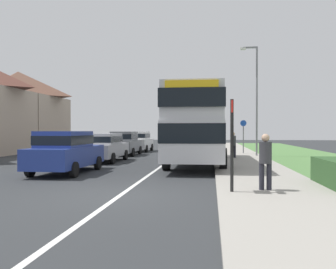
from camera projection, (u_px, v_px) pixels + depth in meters
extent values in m
plane|color=#2D3033|center=(120.00, 196.00, 9.65)|extent=(120.00, 120.00, 0.00)
cube|color=silver|center=(161.00, 166.00, 17.59)|extent=(0.14, 60.00, 0.01)
cube|color=#9E998E|center=(253.00, 171.00, 15.10)|extent=(3.20, 68.00, 0.12)
cube|color=#BCBCC1|center=(197.00, 139.00, 18.77)|extent=(2.50, 11.04, 1.65)
cube|color=#BCBCC1|center=(197.00, 108.00, 18.75)|extent=(2.45, 10.81, 1.55)
cube|color=black|center=(197.00, 133.00, 18.76)|extent=(2.52, 11.09, 0.76)
cube|color=black|center=(197.00, 107.00, 18.75)|extent=(2.52, 11.09, 0.72)
cube|color=gold|center=(192.00, 86.00, 13.32)|extent=(2.00, 0.08, 0.44)
cylinder|color=black|center=(179.00, 151.00, 22.32)|extent=(0.30, 1.00, 1.00)
cylinder|color=black|center=(220.00, 151.00, 22.02)|extent=(0.30, 1.00, 1.00)
cylinder|color=black|center=(166.00, 159.00, 15.91)|extent=(0.30, 1.00, 1.00)
cylinder|color=black|center=(223.00, 160.00, 15.61)|extent=(0.30, 1.00, 1.00)
cube|color=navy|center=(67.00, 156.00, 14.90)|extent=(1.77, 4.58, 0.79)
cube|color=navy|center=(65.00, 139.00, 14.66)|extent=(1.56, 2.52, 0.65)
cube|color=black|center=(65.00, 140.00, 14.66)|extent=(1.59, 2.54, 0.36)
cylinder|color=black|center=(61.00, 162.00, 16.41)|extent=(0.20, 0.60, 0.60)
cylinder|color=black|center=(98.00, 163.00, 16.21)|extent=(0.20, 0.60, 0.60)
cylinder|color=black|center=(30.00, 169.00, 13.60)|extent=(0.20, 0.60, 0.60)
cylinder|color=black|center=(74.00, 170.00, 13.39)|extent=(0.20, 0.60, 0.60)
cube|color=#B7B7BC|center=(105.00, 150.00, 20.34)|extent=(1.72, 4.59, 0.72)
cube|color=#B7B7BC|center=(104.00, 139.00, 20.10)|extent=(1.52, 2.53, 0.59)
cube|color=black|center=(104.00, 139.00, 20.10)|extent=(1.55, 2.55, 0.33)
cylinder|color=black|center=(98.00, 155.00, 21.85)|extent=(0.20, 0.60, 0.60)
cylinder|color=black|center=(125.00, 155.00, 21.65)|extent=(0.20, 0.60, 0.60)
cylinder|color=black|center=(81.00, 158.00, 19.03)|extent=(0.20, 0.60, 0.60)
cylinder|color=black|center=(112.00, 158.00, 18.83)|extent=(0.20, 0.60, 0.60)
cube|color=slate|center=(125.00, 146.00, 25.60)|extent=(1.70, 4.02, 0.77)
cube|color=slate|center=(124.00, 136.00, 25.39)|extent=(1.50, 2.21, 0.63)
cube|color=black|center=(124.00, 136.00, 25.39)|extent=(1.53, 2.23, 0.35)
cylinder|color=black|center=(118.00, 150.00, 26.94)|extent=(0.20, 0.60, 0.60)
cylinder|color=black|center=(140.00, 150.00, 26.74)|extent=(0.20, 0.60, 0.60)
cylinder|color=black|center=(109.00, 152.00, 24.47)|extent=(0.20, 0.60, 0.60)
cylinder|color=black|center=(133.00, 152.00, 24.27)|extent=(0.20, 0.60, 0.60)
cube|color=silver|center=(139.00, 143.00, 30.30)|extent=(1.71, 4.23, 0.76)
cube|color=silver|center=(139.00, 135.00, 30.08)|extent=(1.50, 2.33, 0.62)
cube|color=black|center=(139.00, 136.00, 30.08)|extent=(1.54, 2.35, 0.35)
cylinder|color=black|center=(133.00, 147.00, 31.70)|extent=(0.20, 0.60, 0.60)
cylinder|color=black|center=(152.00, 147.00, 31.50)|extent=(0.20, 0.60, 0.60)
cylinder|color=black|center=(126.00, 149.00, 29.10)|extent=(0.20, 0.60, 0.60)
cylinder|color=black|center=(146.00, 149.00, 28.90)|extent=(0.20, 0.60, 0.60)
cylinder|color=#23232D|center=(262.00, 179.00, 9.90)|extent=(0.14, 0.14, 0.85)
cylinder|color=#23232D|center=(269.00, 179.00, 9.87)|extent=(0.14, 0.14, 0.85)
cylinder|color=#333338|center=(265.00, 153.00, 9.88)|extent=(0.34, 0.34, 0.60)
sphere|color=tan|center=(265.00, 138.00, 9.87)|extent=(0.22, 0.22, 0.22)
cylinder|color=#23232D|center=(231.00, 153.00, 21.80)|extent=(0.14, 0.14, 0.85)
cylinder|color=#23232D|center=(235.00, 153.00, 21.78)|extent=(0.14, 0.14, 0.85)
cylinder|color=#333338|center=(233.00, 141.00, 21.78)|extent=(0.34, 0.34, 0.60)
sphere|color=tan|center=(233.00, 134.00, 21.78)|extent=(0.22, 0.22, 0.22)
cylinder|color=black|center=(232.00, 148.00, 9.61)|extent=(0.09, 0.09, 2.60)
cube|color=red|center=(232.00, 107.00, 9.59)|extent=(0.04, 0.44, 0.32)
cube|color=black|center=(232.00, 138.00, 9.62)|extent=(0.06, 0.52, 0.68)
cylinder|color=slate|center=(243.00, 140.00, 25.94)|extent=(0.08, 0.08, 2.10)
cylinder|color=blue|center=(243.00, 123.00, 25.92)|extent=(0.44, 0.03, 0.44)
cylinder|color=slate|center=(257.00, 102.00, 23.57)|extent=(0.12, 0.12, 7.28)
cube|color=slate|center=(250.00, 47.00, 23.59)|extent=(0.90, 0.10, 0.10)
cube|color=silver|center=(243.00, 49.00, 23.64)|extent=(0.36, 0.20, 0.14)
cube|color=tan|center=(18.00, 123.00, 33.32)|extent=(7.42, 6.76, 4.86)
pyramid|color=brown|center=(18.00, 84.00, 33.29)|extent=(7.42, 6.76, 2.39)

